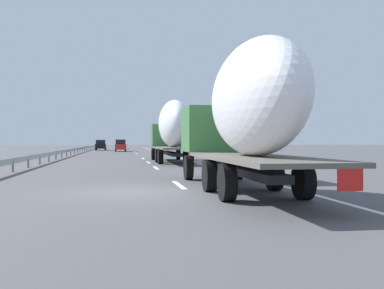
# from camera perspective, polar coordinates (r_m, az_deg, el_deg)

# --- Properties ---
(ground_plane) EXTENTS (260.00, 260.00, 0.00)m
(ground_plane) POSITION_cam_1_polar(r_m,az_deg,el_deg) (54.80, -8.73, -1.29)
(ground_plane) COLOR #4C4C4F
(lane_stripe_0) EXTENTS (3.20, 0.20, 0.01)m
(lane_stripe_0) POSITION_cam_1_polar(r_m,az_deg,el_deg) (17.00, -1.67, -5.12)
(lane_stripe_0) COLOR white
(lane_stripe_0) RESTS_ON ground_plane
(lane_stripe_1) EXTENTS (3.20, 0.20, 0.01)m
(lane_stripe_1) POSITION_cam_1_polar(r_m,az_deg,el_deg) (27.70, -4.58, -2.97)
(lane_stripe_1) COLOR white
(lane_stripe_1) RESTS_ON ground_plane
(lane_stripe_2) EXTENTS (3.20, 0.20, 0.01)m
(lane_stripe_2) POSITION_cam_1_polar(r_m,az_deg,el_deg) (34.93, -5.53, -2.26)
(lane_stripe_2) COLOR white
(lane_stripe_2) RESTS_ON ground_plane
(lane_stripe_3) EXTENTS (3.20, 0.20, 0.01)m
(lane_stripe_3) POSITION_cam_1_polar(r_m,az_deg,el_deg) (42.92, -6.20, -1.76)
(lane_stripe_3) COLOR white
(lane_stripe_3) RESTS_ON ground_plane
(lane_stripe_4) EXTENTS (3.20, 0.20, 0.01)m
(lane_stripe_4) POSITION_cam_1_polar(r_m,az_deg,el_deg) (58.98, -7.01, -1.16)
(lane_stripe_4) COLOR white
(lane_stripe_4) RESTS_ON ground_plane
(lane_stripe_5) EXTENTS (3.20, 0.20, 0.01)m
(lane_stripe_5) POSITION_cam_1_polar(r_m,az_deg,el_deg) (68.18, -7.30, -0.95)
(lane_stripe_5) COLOR white
(lane_stripe_5) RESTS_ON ground_plane
(lane_stripe_6) EXTENTS (3.20, 0.20, 0.01)m
(lane_stripe_6) POSITION_cam_1_polar(r_m,az_deg,el_deg) (81.54, -7.60, -0.72)
(lane_stripe_6) COLOR white
(lane_stripe_6) RESTS_ON ground_plane
(lane_stripe_7) EXTENTS (3.20, 0.20, 0.01)m
(lane_stripe_7) POSITION_cam_1_polar(r_m,az_deg,el_deg) (80.65, -7.58, -0.73)
(lane_stripe_7) COLOR white
(lane_stripe_7) RESTS_ON ground_plane
(lane_stripe_8) EXTENTS (3.20, 0.20, 0.01)m
(lane_stripe_8) POSITION_cam_1_polar(r_m,az_deg,el_deg) (88.02, -7.71, -0.63)
(lane_stripe_8) COLOR white
(lane_stripe_8) RESTS_ON ground_plane
(edge_line_right) EXTENTS (110.00, 0.20, 0.01)m
(edge_line_right) POSITION_cam_1_polar(r_m,az_deg,el_deg) (60.09, -3.51, -1.13)
(edge_line_right) COLOR white
(edge_line_right) RESTS_ON ground_plane
(truck_lead) EXTENTS (12.89, 2.55, 4.70)m
(truck_lead) POSITION_cam_1_polar(r_m,az_deg,el_deg) (34.67, -2.52, 2.07)
(truck_lead) COLOR #387038
(truck_lead) RESTS_ON ground_plane
(truck_trailing) EXTENTS (12.81, 2.55, 4.66)m
(truck_trailing) POSITION_cam_1_polar(r_m,az_deg,el_deg) (14.71, 6.67, 4.15)
(truck_trailing) COLOR #387038
(truck_trailing) RESTS_ON ground_plane
(car_white_van) EXTENTS (4.28, 1.82, 1.90)m
(car_white_van) POSITION_cam_1_polar(r_m,az_deg,el_deg) (91.61, -9.05, -0.00)
(car_white_van) COLOR white
(car_white_van) RESTS_ON ground_plane
(car_red_compact) EXTENTS (4.45, 1.74, 1.89)m
(car_red_compact) POSITION_cam_1_polar(r_m,az_deg,el_deg) (72.27, -9.03, -0.12)
(car_red_compact) COLOR red
(car_red_compact) RESTS_ON ground_plane
(car_black_suv) EXTENTS (4.55, 1.85, 1.86)m
(car_black_suv) POSITION_cam_1_polar(r_m,az_deg,el_deg) (82.23, -11.47, -0.06)
(car_black_suv) COLOR black
(car_black_suv) RESTS_ON ground_plane
(road_sign) EXTENTS (0.10, 0.90, 3.15)m
(road_sign) POSITION_cam_1_polar(r_m,az_deg,el_deg) (53.84, -1.57, 1.00)
(road_sign) COLOR gray
(road_sign) RESTS_ON ground_plane
(tree_0) EXTENTS (3.58, 3.58, 6.08)m
(tree_0) POSITION_cam_1_polar(r_m,az_deg,el_deg) (85.99, -1.64, 1.82)
(tree_0) COLOR #472D19
(tree_0) RESTS_ON ground_plane
(tree_1) EXTENTS (2.93, 2.93, 6.43)m
(tree_1) POSITION_cam_1_polar(r_m,az_deg,el_deg) (84.38, 0.30, 2.01)
(tree_1) COLOR #472D19
(tree_1) RESTS_ON ground_plane
(tree_2) EXTENTS (3.48, 3.48, 7.36)m
(tree_2) POSITION_cam_1_polar(r_m,az_deg,el_deg) (50.13, 4.55, 3.67)
(tree_2) COLOR #472D19
(tree_2) RESTS_ON ground_plane
(guardrail_median) EXTENTS (94.00, 0.10, 0.76)m
(guardrail_median) POSITION_cam_1_polar(r_m,az_deg,el_deg) (58.05, -14.68, -0.63)
(guardrail_median) COLOR #9EA0A5
(guardrail_median) RESTS_ON ground_plane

